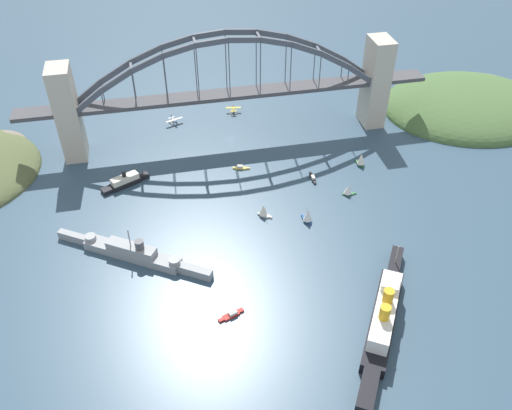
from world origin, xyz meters
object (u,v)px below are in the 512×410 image
harbor_arch_bridge (229,94)px  small_boat_5 (263,210)px  small_boat_2 (241,168)px  small_boat_4 (313,178)px  small_boat_1 (348,190)px  small_boat_3 (232,314)px  harbor_ferry_steamer (125,181)px  small_boat_8 (308,215)px  naval_cruiser (133,253)px  seaplane_second_in_formation (174,121)px  seaplane_taxiing_near_bridge (233,110)px  small_boat_6 (361,159)px  ocean_liner (384,316)px

harbor_arch_bridge → small_boat_5: bearing=92.8°
small_boat_2 → small_boat_4: size_ratio=0.87×
small_boat_1 → small_boat_4: size_ratio=0.70×
harbor_arch_bridge → small_boat_3: size_ratio=20.78×
small_boat_1 → harbor_arch_bridge: bearing=-53.0°
harbor_ferry_steamer → small_boat_8: small_boat_8 is taller
naval_cruiser → harbor_ferry_steamer: 59.91m
small_boat_4 → small_boat_5: (35.02, 25.99, 2.93)m
seaplane_second_in_formation → small_boat_4: seaplane_second_in_formation is taller
seaplane_taxiing_near_bridge → small_boat_3: (31.95, 173.46, -1.23)m
small_boat_1 → small_boat_6: bearing=-124.0°
small_boat_4 → small_boat_6: small_boat_6 is taller
small_boat_8 → small_boat_1: bearing=-148.6°
naval_cruiser → small_boat_8: naval_cruiser is taller
small_boat_5 → naval_cruiser: bearing=14.2°
small_boat_1 → harbor_ferry_steamer: bearing=-15.9°
seaplane_taxiing_near_bridge → small_boat_2: (7.59, 66.42, -1.24)m
harbor_ferry_steamer → small_boat_1: size_ratio=3.43×
naval_cruiser → small_boat_6: (-135.11, -50.61, 1.03)m
small_boat_5 → small_boat_6: size_ratio=0.88×
small_boat_8 → small_boat_2: bearing=-64.9°
harbor_arch_bridge → small_boat_5: harbor_arch_bridge is taller
ocean_liner → seaplane_second_in_formation: 198.77m
small_boat_1 → small_boat_6: size_ratio=0.87×
small_boat_2 → harbor_arch_bridge: bearing=-89.6°
harbor_arch_bridge → small_boat_4: (-38.97, 53.71, -30.04)m
ocean_liner → seaplane_second_in_formation: size_ratio=6.76×
seaplane_taxiing_near_bridge → small_boat_4: seaplane_taxiing_near_bridge is taller
small_boat_2 → small_boat_4: bearing=154.2°
small_boat_1 → small_boat_8: (28.37, 17.33, 0.97)m
ocean_liner → small_boat_2: bearing=-73.3°
harbor_arch_bridge → seaplane_taxiing_near_bridge: bearing=-104.0°
small_boat_2 → small_boat_8: (-25.27, 53.85, 3.48)m
ocean_liner → small_boat_3: bearing=-16.5°
small_boat_2 → small_boat_5: 44.96m
harbor_ferry_steamer → small_boat_6: small_boat_6 is taller
small_boat_2 → seaplane_second_in_formation: bearing=-60.7°
ocean_liner → seaplane_taxiing_near_bridge: bearing=-81.1°
harbor_arch_bridge → small_boat_6: size_ratio=27.06×
seaplane_taxiing_near_bridge → small_boat_1: (-46.04, 102.94, 1.27)m
small_boat_3 → small_boat_4: size_ratio=1.04×
harbor_arch_bridge → small_boat_6: (-70.84, 46.30, -26.63)m
small_boat_4 → harbor_arch_bridge: bearing=-54.0°
harbor_ferry_steamer → small_boat_2: bearing=-178.2°
seaplane_second_in_formation → small_boat_6: small_boat_6 is taller
small_boat_4 → ocean_liner: bearing=89.4°
ocean_liner → small_boat_8: 72.56m
ocean_liner → small_boat_1: bearing=-100.2°
ocean_liner → harbor_ferry_steamer: (104.73, -123.27, -3.20)m
harbor_arch_bridge → seaplane_taxiing_near_bridge: (-7.82, -31.43, -28.84)m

